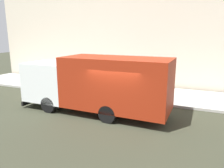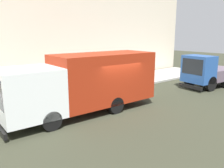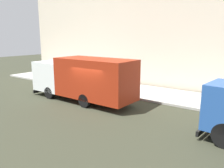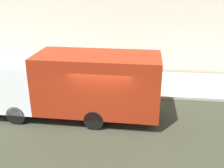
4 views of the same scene
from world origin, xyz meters
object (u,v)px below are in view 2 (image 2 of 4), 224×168
(small_flatbed_truck, at_px, (207,72))
(large_utility_truck, at_px, (85,82))
(pedestrian_walking, at_px, (66,82))
(street_sign_post, at_px, (74,73))

(small_flatbed_truck, bearing_deg, large_utility_truck, 90.36)
(pedestrian_walking, bearing_deg, small_flatbed_truck, 164.92)
(large_utility_truck, xyz_separation_m, small_flatbed_truck, (-0.90, -10.17, -0.46))
(large_utility_truck, distance_m, street_sign_post, 3.02)
(large_utility_truck, xyz_separation_m, pedestrian_walking, (2.87, -0.44, -0.54))
(small_flatbed_truck, bearing_deg, pedestrian_walking, 74.23)
(large_utility_truck, height_order, pedestrian_walking, large_utility_truck)
(large_utility_truck, distance_m, small_flatbed_truck, 10.22)
(large_utility_truck, xyz_separation_m, street_sign_post, (2.86, -0.96, -0.05))
(pedestrian_walking, relative_size, street_sign_post, 0.73)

